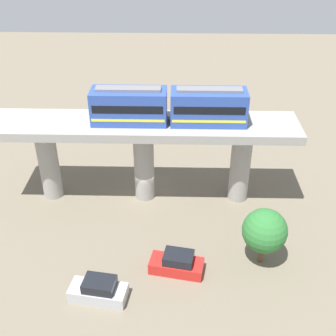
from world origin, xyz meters
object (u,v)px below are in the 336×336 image
Objects in this scene: parked_car_silver at (99,290)px; train at (169,106)px; tree_near_viaduct at (265,231)px; parked_car_red at (177,264)px.

train is at bearing 168.07° from parked_car_silver.
tree_near_viaduct reaches higher than parked_car_silver.
train reaches higher than tree_near_viaduct.
parked_car_silver and parked_car_red have the same top height.
train is 13.34m from tree_near_viaduct.
train is 3.06× the size of parked_car_silver.
parked_car_red is 0.90× the size of tree_near_viaduct.
parked_car_silver is 0.99× the size of parked_car_red.
parked_car_red is (10.02, 0.90, -8.92)m from train.
parked_car_red is at bearing 5.12° from train.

